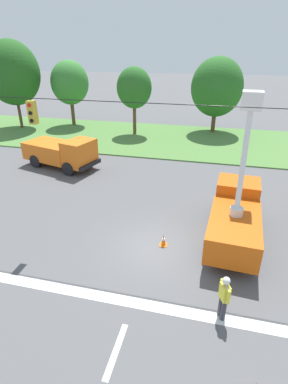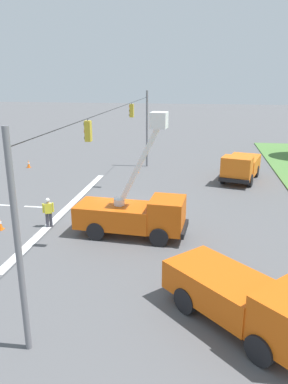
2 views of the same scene
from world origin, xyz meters
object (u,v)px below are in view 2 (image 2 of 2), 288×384
Objects in this scene: traffic_cone_near_bucket at (0,223)px; traffic_cone_mid_left at (120,210)px; traffic_cone_lane_edge_a at (29,164)px; traffic_cone_mid_right at (137,168)px; road_worker at (48,211)px; utility_truck_bucket_lift at (135,212)px; utility_truck_support_near at (241,166)px; utility_truck_support_far at (243,298)px.

traffic_cone_mid_left is at bearing 119.72° from traffic_cone_near_bucket.
traffic_cone_mid_right is at bearing 88.05° from traffic_cone_lane_edge_a.
road_worker is 2.34× the size of traffic_cone_lane_edge_a.
utility_truck_bucket_lift is 14.38m from utility_truck_support_near.
utility_truck_support_near is 3.55× the size of road_worker.
traffic_cone_lane_edge_a is at bearing -94.60° from utility_truck_support_near.
traffic_cone_mid_left is (-3.19, -1.55, -1.07)m from utility_truck_bucket_lift.
road_worker is at bearing -53.21° from traffic_cone_mid_left.
utility_truck_bucket_lift is at bearing 42.36° from traffic_cone_lane_edge_a.
utility_truck_support_far is 9.42× the size of traffic_cone_mid_left.
traffic_cone_lane_edge_a is (-13.82, -7.84, -0.62)m from road_worker.
utility_truck_support_far is 28.08m from traffic_cone_lane_edge_a.
utility_truck_support_far is 7.28× the size of traffic_cone_mid_right.
utility_truck_bucket_lift is 8.58× the size of traffic_cone_mid_right.
utility_truck_support_far is at bearing 32.83° from traffic_cone_mid_left.
road_worker reaches higher than traffic_cone_near_bucket.
traffic_cone_mid_left is at bearing -154.11° from utility_truck_bucket_lift.
utility_truck_bucket_lift reaches higher than traffic_cone_mid_right.
road_worker is 15.90m from traffic_cone_lane_edge_a.
traffic_cone_mid_right is (-13.93, -2.36, -0.97)m from utility_truck_bucket_lift.
road_worker is 13.76m from traffic_cone_mid_right.
utility_truck_support_near reaches higher than traffic_cone_mid_right.
traffic_cone_mid_right reaches higher than traffic_cone_mid_left.
traffic_cone_mid_left is at bearing 126.79° from road_worker.
utility_truck_bucket_lift is 11.10× the size of traffic_cone_mid_left.
utility_truck_bucket_lift is 14.16m from traffic_cone_mid_right.
utility_truck_support_far is (7.13, 5.11, -0.25)m from utility_truck_bucket_lift.
utility_truck_support_far reaches higher than traffic_cone_lane_edge_a.
traffic_cone_mid_right is 15.32m from traffic_cone_near_bucket.
traffic_cone_near_bucket is at bearing -20.87° from traffic_cone_mid_right.
traffic_cone_lane_edge_a is (-14.29, -13.03, -0.99)m from utility_truck_bucket_lift.
traffic_cone_mid_left is at bearing 45.98° from traffic_cone_lane_edge_a.
utility_truck_support_far is 22.35m from traffic_cone_mid_right.
utility_truck_support_near reaches higher than utility_truck_support_far.
traffic_cone_near_bucket is at bearing 19.56° from traffic_cone_lane_edge_a.
road_worker is at bearing -11.88° from traffic_cone_mid_right.
road_worker reaches higher than traffic_cone_mid_right.
traffic_cone_mid_right is at bearing 168.12° from road_worker.
utility_truck_support_far is (19.82, -1.64, -0.10)m from utility_truck_support_near.
utility_truck_bucket_lift is 3.71m from traffic_cone_mid_left.
utility_truck_support_near is 19.87m from traffic_cone_lane_edge_a.
traffic_cone_lane_edge_a is (-0.36, -10.67, -0.02)m from traffic_cone_mid_right.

